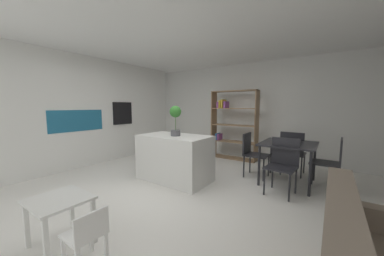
{
  "coord_description": "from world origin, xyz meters",
  "views": [
    {
      "loc": [
        2.29,
        -2.71,
        1.45
      ],
      "look_at": [
        -0.06,
        0.69,
        1.01
      ],
      "focal_mm": 19.11,
      "sensor_mm": 36.0,
      "label": 1
    }
  ],
  "objects_px": {
    "potted_plant_on_island": "(175,117)",
    "child_table": "(60,207)",
    "child_chair_right": "(87,234)",
    "dining_chair_near": "(283,161)",
    "built_in_oven": "(123,113)",
    "dining_table": "(288,147)",
    "dining_chair_window_side": "(332,160)",
    "dining_chair_far": "(292,150)",
    "dining_chair_island_side": "(252,151)",
    "open_bookshelf": "(232,123)",
    "kitchen_island": "(175,158)"
  },
  "relations": [
    {
      "from": "built_in_oven",
      "to": "dining_table",
      "type": "distance_m",
      "value": 4.25
    },
    {
      "from": "potted_plant_on_island",
      "to": "child_table",
      "type": "relative_size",
      "value": 1.02
    },
    {
      "from": "dining_chair_island_side",
      "to": "child_table",
      "type": "bearing_deg",
      "value": 164.61
    },
    {
      "from": "dining_chair_island_side",
      "to": "built_in_oven",
      "type": "bearing_deg",
      "value": 99.25
    },
    {
      "from": "dining_chair_island_side",
      "to": "dining_chair_window_side",
      "type": "relative_size",
      "value": 0.97
    },
    {
      "from": "built_in_oven",
      "to": "kitchen_island",
      "type": "height_order",
      "value": "built_in_oven"
    },
    {
      "from": "child_chair_right",
      "to": "dining_chair_near",
      "type": "relative_size",
      "value": 0.6
    },
    {
      "from": "dining_chair_far",
      "to": "dining_chair_island_side",
      "type": "height_order",
      "value": "dining_chair_far"
    },
    {
      "from": "built_in_oven",
      "to": "dining_chair_window_side",
      "type": "bearing_deg",
      "value": 6.23
    },
    {
      "from": "kitchen_island",
      "to": "potted_plant_on_island",
      "type": "height_order",
      "value": "potted_plant_on_island"
    },
    {
      "from": "dining_table",
      "to": "kitchen_island",
      "type": "bearing_deg",
      "value": -150.11
    },
    {
      "from": "dining_table",
      "to": "dining_chair_near",
      "type": "height_order",
      "value": "dining_chair_near"
    },
    {
      "from": "open_bookshelf",
      "to": "dining_chair_far",
      "type": "xyz_separation_m",
      "value": [
        1.63,
        -0.61,
        -0.44
      ]
    },
    {
      "from": "dining_chair_window_side",
      "to": "child_table",
      "type": "bearing_deg",
      "value": -33.5
    },
    {
      "from": "built_in_oven",
      "to": "dining_table",
      "type": "xyz_separation_m",
      "value": [
        4.17,
        0.53,
        -0.57
      ]
    },
    {
      "from": "child_table",
      "to": "dining_chair_window_side",
      "type": "xyz_separation_m",
      "value": [
        2.29,
        3.24,
        0.13
      ]
    },
    {
      "from": "kitchen_island",
      "to": "open_bookshelf",
      "type": "xyz_separation_m",
      "value": [
        0.23,
        2.19,
        0.54
      ]
    },
    {
      "from": "child_chair_right",
      "to": "dining_chair_island_side",
      "type": "relative_size",
      "value": 0.61
    },
    {
      "from": "child_table",
      "to": "child_chair_right",
      "type": "height_order",
      "value": "child_chair_right"
    },
    {
      "from": "built_in_oven",
      "to": "child_chair_right",
      "type": "xyz_separation_m",
      "value": [
        3.09,
        -2.71,
        -0.94
      ]
    },
    {
      "from": "potted_plant_on_island",
      "to": "dining_chair_near",
      "type": "bearing_deg",
      "value": 17.95
    },
    {
      "from": "child_table",
      "to": "dining_chair_window_side",
      "type": "distance_m",
      "value": 3.97
    },
    {
      "from": "child_table",
      "to": "child_chair_right",
      "type": "relative_size",
      "value": 1.03
    },
    {
      "from": "dining_table",
      "to": "dining_chair_far",
      "type": "distance_m",
      "value": 0.53
    },
    {
      "from": "dining_chair_near",
      "to": "open_bookshelf",
      "type": "bearing_deg",
      "value": 140.53
    },
    {
      "from": "built_in_oven",
      "to": "dining_chair_island_side",
      "type": "bearing_deg",
      "value": 8.7
    },
    {
      "from": "child_chair_right",
      "to": "dining_chair_near",
      "type": "height_order",
      "value": "dining_chair_near"
    },
    {
      "from": "dining_table",
      "to": "dining_chair_far",
      "type": "bearing_deg",
      "value": 90.27
    },
    {
      "from": "built_in_oven",
      "to": "kitchen_island",
      "type": "relative_size",
      "value": 0.44
    },
    {
      "from": "potted_plant_on_island",
      "to": "dining_chair_window_side",
      "type": "xyz_separation_m",
      "value": [
        2.49,
        1.1,
        -0.69
      ]
    },
    {
      "from": "potted_plant_on_island",
      "to": "dining_chair_far",
      "type": "relative_size",
      "value": 0.62
    },
    {
      "from": "child_chair_right",
      "to": "dining_chair_window_side",
      "type": "xyz_separation_m",
      "value": [
        1.77,
        3.24,
        0.24
      ]
    },
    {
      "from": "dining_chair_far",
      "to": "child_chair_right",
      "type": "bearing_deg",
      "value": 75.19
    },
    {
      "from": "built_in_oven",
      "to": "dining_chair_far",
      "type": "height_order",
      "value": "built_in_oven"
    },
    {
      "from": "dining_chair_near",
      "to": "potted_plant_on_island",
      "type": "bearing_deg",
      "value": -156.7
    },
    {
      "from": "open_bookshelf",
      "to": "dining_chair_window_side",
      "type": "xyz_separation_m",
      "value": [
        2.32,
        -1.12,
        -0.43
      ]
    },
    {
      "from": "kitchen_island",
      "to": "dining_chair_far",
      "type": "relative_size",
      "value": 1.5
    },
    {
      "from": "dining_chair_far",
      "to": "built_in_oven",
      "type": "bearing_deg",
      "value": 15.35
    },
    {
      "from": "kitchen_island",
      "to": "dining_chair_far",
      "type": "height_order",
      "value": "dining_chair_far"
    },
    {
      "from": "built_in_oven",
      "to": "child_table",
      "type": "xyz_separation_m",
      "value": [
        2.56,
        -2.71,
        -0.84
      ]
    },
    {
      "from": "potted_plant_on_island",
      "to": "kitchen_island",
      "type": "bearing_deg",
      "value": 150.99
    },
    {
      "from": "dining_table",
      "to": "built_in_oven",
      "type": "bearing_deg",
      "value": -172.72
    },
    {
      "from": "child_chair_right",
      "to": "open_bookshelf",
      "type": "bearing_deg",
      "value": -172.91
    },
    {
      "from": "built_in_oven",
      "to": "potted_plant_on_island",
      "type": "bearing_deg",
      "value": -13.58
    },
    {
      "from": "kitchen_island",
      "to": "open_bookshelf",
      "type": "height_order",
      "value": "open_bookshelf"
    },
    {
      "from": "open_bookshelf",
      "to": "dining_chair_island_side",
      "type": "bearing_deg",
      "value": -49.66
    },
    {
      "from": "open_bookshelf",
      "to": "dining_chair_far",
      "type": "relative_size",
      "value": 2.02
    },
    {
      "from": "open_bookshelf",
      "to": "dining_chair_window_side",
      "type": "bearing_deg",
      "value": -25.87
    },
    {
      "from": "dining_chair_far",
      "to": "dining_chair_window_side",
      "type": "xyz_separation_m",
      "value": [
        0.68,
        -0.51,
        0.01
      ]
    },
    {
      "from": "open_bookshelf",
      "to": "dining_chair_near",
      "type": "height_order",
      "value": "open_bookshelf"
    }
  ]
}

